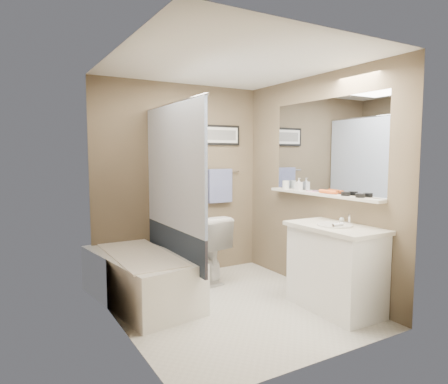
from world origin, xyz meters
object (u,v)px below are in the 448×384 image
glass_jar (286,185)px  hair_brush_front (328,192)px  toilet (199,248)px  bathtub (140,278)px  vanity (335,270)px  candle_bowl_far (345,194)px  candle_bowl_near (360,196)px  soap_bottle (299,184)px

glass_jar → hair_brush_front: bearing=-90.0°
hair_brush_front → toilet: bearing=128.5°
bathtub → vanity: vanity is taller
toilet → candle_bowl_far: size_ratio=8.94×
toilet → vanity: (0.75, -1.48, -0.00)m
toilet → vanity: size_ratio=0.89×
toilet → vanity: 1.66m
candle_bowl_near → hair_brush_front: size_ratio=0.41×
candle_bowl_far → candle_bowl_near: bearing=-90.0°
hair_brush_front → candle_bowl_near: bearing=-90.0°
vanity → candle_bowl_far: candle_bowl_far is taller
candle_bowl_far → toilet: bearing=123.4°
candle_bowl_near → soap_bottle: 0.90m
toilet → candle_bowl_near: (0.94, -1.60, 0.73)m
vanity → candle_bowl_far: bearing=21.4°
bathtub → vanity: (1.60, -1.17, 0.15)m
bathtub → glass_jar: (1.79, -0.16, 0.92)m
candle_bowl_far → glass_jar: size_ratio=0.90×
bathtub → soap_bottle: bearing=-20.4°
candle_bowl_near → soap_bottle: (0.00, 0.89, 0.05)m
toilet → candle_bowl_far: bearing=115.0°
candle_bowl_far → bathtub: bearing=148.3°
soap_bottle → vanity: bearing=-103.4°
bathtub → toilet: toilet is taller
bathtub → candle_bowl_near: bearing=-43.8°
vanity → soap_bottle: 1.12m
glass_jar → soap_bottle: soap_bottle is taller
vanity → toilet: bearing=118.6°
vanity → hair_brush_front: 0.82m
vanity → candle_bowl_near: 0.77m
hair_brush_front → glass_jar: bearing=90.0°
vanity → candle_bowl_near: bearing=-31.0°
vanity → hair_brush_front: bearing=60.5°
hair_brush_front → vanity: bearing=-121.2°
hair_brush_front → glass_jar: size_ratio=2.20×
bathtub → hair_brush_front: size_ratio=6.82×
candle_bowl_near → bathtub: bearing=144.2°
hair_brush_front → soap_bottle: soap_bottle is taller
bathtub → hair_brush_front: (1.79, -0.86, 0.89)m
bathtub → hair_brush_front: bearing=-33.8°
toilet → candle_bowl_near: 2.00m
candle_bowl_near → glass_jar: size_ratio=0.90×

